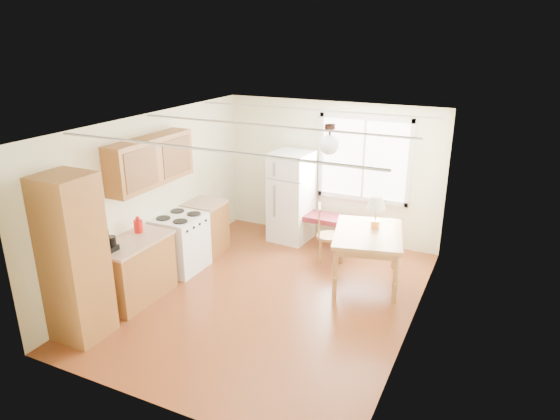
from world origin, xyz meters
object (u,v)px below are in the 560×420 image
Objects in this scene: refrigerator at (291,197)px; dining_table at (368,238)px; bench at (327,219)px; chair at (324,230)px.

dining_table is at bearing -26.41° from refrigerator.
chair reaches higher than bench.
chair is at bearing -72.31° from bench.
bench is 1.47m from dining_table.
refrigerator is at bearing 135.38° from dining_table.
dining_table is 1.57× the size of chair.
chair is at bearing -30.25° from refrigerator.
refrigerator reaches higher than chair.
bench is at bearing 3.48° from refrigerator.
refrigerator is 0.76m from bench.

